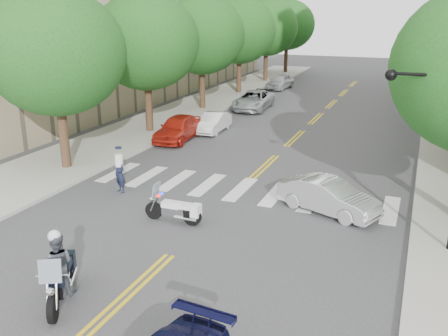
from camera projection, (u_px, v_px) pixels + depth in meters
The scene contains 18 objects.
ground at pixel (170, 255), 15.81m from camera, with size 140.00×140.00×0.00m, color #38383A.
sidewalk_left at pixel (194, 108), 38.58m from camera, with size 5.00×60.00×0.15m, color #9E9991.
tree_l_0 at pixel (55, 52), 22.53m from camera, with size 6.40×6.40×8.45m.
tree_l_1 at pixel (146, 42), 29.59m from camera, with size 6.40×6.40×8.45m.
tree_l_2 at pixel (202, 35), 36.65m from camera, with size 6.40×6.40×8.45m.
tree_l_3 at pixel (239, 30), 43.71m from camera, with size 6.40×6.40×8.45m.
tree_l_4 at pixel (267, 27), 50.77m from camera, with size 6.40×6.40×8.45m.
tree_l_5 at pixel (287, 25), 57.82m from camera, with size 6.40×6.40×8.45m.
traffic_signal_pole at pixel (448, 139), 15.00m from camera, with size 2.82×0.42×6.00m.
motorcycle_police at pixel (59, 269), 13.16m from camera, with size 1.47×2.34×2.06m.
motorcycle_parked at pixel (178, 210), 18.06m from camera, with size 2.23×0.49×1.44m.
officer_standing at pixel (120, 174), 20.99m from camera, with size 0.58×0.38×1.60m, color black.
convertible at pixel (328, 196), 18.95m from camera, with size 1.37×3.94×1.30m, color silver.
parked_car_a at pixel (178, 128), 29.29m from camera, with size 1.76×4.37×1.49m, color #B42013.
parked_car_b at pixel (213, 123), 31.31m from camera, with size 1.27×3.63×1.20m, color white.
parked_car_c at pixel (253, 100), 38.18m from camera, with size 2.33×5.06×1.41m, color #9C9FA3.
parked_car_d at pixel (257, 100), 39.10m from camera, with size 1.66×4.09×1.19m, color black.
parked_car_e at pixel (280, 82), 47.76m from camera, with size 1.68×4.18×1.42m, color #A9AAAF.
Camera 1 is at (6.90, -12.51, 7.50)m, focal length 40.00 mm.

